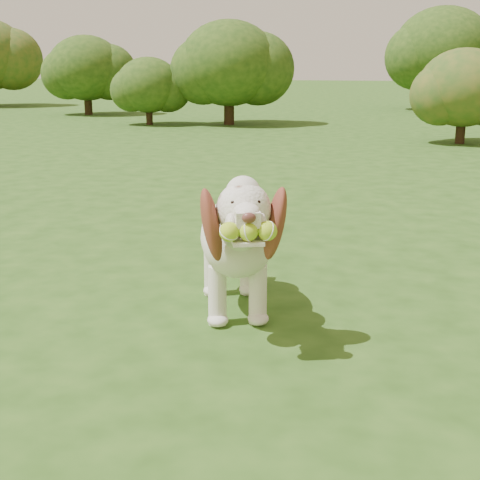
# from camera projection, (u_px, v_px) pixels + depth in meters

# --- Properties ---
(ground) EXTENTS (80.00, 80.00, 0.00)m
(ground) POSITION_uv_depth(u_px,v_px,m) (185.00, 285.00, 3.33)
(ground) COLOR #224513
(ground) RESTS_ON ground
(dog) EXTENTS (0.58, 1.00, 0.67)m
(dog) POSITION_uv_depth(u_px,v_px,m) (235.00, 236.00, 2.85)
(dog) COLOR silver
(dog) RESTS_ON ground
(shrub_a) EXTENTS (1.14, 1.14, 1.18)m
(shrub_a) POSITION_uv_depth(u_px,v_px,m) (148.00, 85.00, 11.74)
(shrub_a) COLOR #382314
(shrub_a) RESTS_ON ground
(shrub_i) EXTENTS (2.26, 2.26, 2.34)m
(shrub_i) POSITION_uv_depth(u_px,v_px,m) (443.00, 49.00, 15.36)
(shrub_i) COLOR #382314
(shrub_i) RESTS_ON ground
(shrub_c) EXTENTS (1.23, 1.23, 1.27)m
(shrub_c) POSITION_uv_depth(u_px,v_px,m) (464.00, 88.00, 8.95)
(shrub_c) COLOR #382314
(shrub_c) RESTS_ON ground
(shrub_b) EXTENTS (1.74, 1.74, 1.81)m
(shrub_b) POSITION_uv_depth(u_px,v_px,m) (229.00, 63.00, 11.67)
(shrub_b) COLOR #382314
(shrub_b) RESTS_ON ground
(shrub_e) EXTENTS (1.58, 1.58, 1.64)m
(shrub_e) POSITION_uv_depth(u_px,v_px,m) (86.00, 68.00, 13.99)
(shrub_e) COLOR #382314
(shrub_e) RESTS_ON ground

